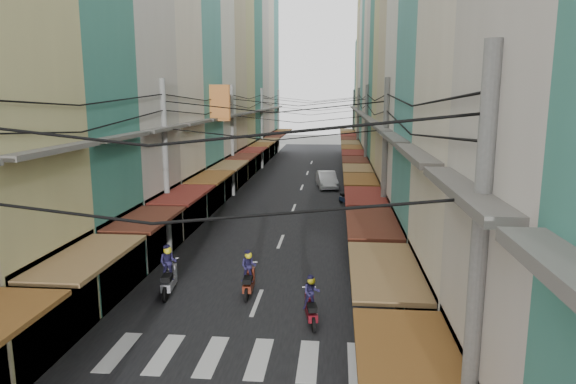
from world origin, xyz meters
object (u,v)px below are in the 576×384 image
Objects in this scene: market_umbrella at (446,258)px; white_car at (327,188)px; bicycle at (444,292)px; traffic_sign at (419,235)px.

white_car is at bearing 99.61° from market_umbrella.
bicycle is (4.97, -22.34, 0.00)m from white_car.
traffic_sign is (3.82, -22.99, 2.41)m from white_car.
traffic_sign is at bearing 101.24° from market_umbrella.
white_car is 2.72× the size of bicycle.
white_car is at bearing 99.44° from traffic_sign.
bicycle is at bearing -85.64° from white_car.
bicycle is 3.94m from market_umbrella.
traffic_sign is at bearing -88.75° from white_car.
traffic_sign reaches higher than bicycle.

